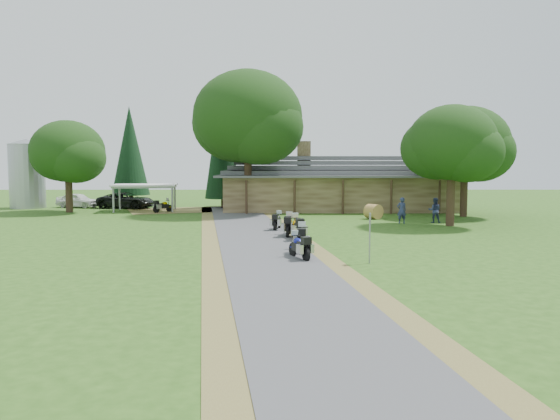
{
  "coord_description": "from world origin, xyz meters",
  "views": [
    {
      "loc": [
        0.68,
        -25.48,
        4.27
      ],
      "look_at": [
        0.75,
        5.03,
        1.6
      ],
      "focal_mm": 35.0,
      "sensor_mm": 36.0,
      "label": 1
    }
  ],
  "objects_px": {
    "motorcycle_row_d": "(289,224)",
    "motorcycle_row_e": "(277,220)",
    "motorcycle_row_a": "(299,245)",
    "lodge": "(337,182)",
    "carport": "(145,198)",
    "motorcycle_row_b": "(302,237)",
    "motorcycle_carport_a": "(163,205)",
    "car_dark_suv": "(126,196)",
    "motorcycle_row_c": "(297,227)",
    "silo": "(27,174)",
    "hay_bale": "(373,212)",
    "car_white_sedan": "(78,198)"
  },
  "relations": [
    {
      "from": "carport",
      "to": "hay_bale",
      "type": "relative_size",
      "value": 4.86
    },
    {
      "from": "car_white_sedan",
      "to": "hay_bale",
      "type": "height_order",
      "value": "car_white_sedan"
    },
    {
      "from": "car_white_sedan",
      "to": "motorcycle_carport_a",
      "type": "relative_size",
      "value": 3.0
    },
    {
      "from": "lodge",
      "to": "motorcycle_row_e",
      "type": "bearing_deg",
      "value": -109.8
    },
    {
      "from": "motorcycle_row_a",
      "to": "motorcycle_carport_a",
      "type": "xyz_separation_m",
      "value": [
        -10.85,
        22.62,
        -0.0
      ]
    },
    {
      "from": "motorcycle_row_a",
      "to": "hay_bale",
      "type": "relative_size",
      "value": 1.57
    },
    {
      "from": "car_white_sedan",
      "to": "car_dark_suv",
      "type": "distance_m",
      "value": 4.92
    },
    {
      "from": "carport",
      "to": "motorcycle_row_c",
      "type": "height_order",
      "value": "carport"
    },
    {
      "from": "car_dark_suv",
      "to": "motorcycle_row_e",
      "type": "bearing_deg",
      "value": -126.77
    },
    {
      "from": "lodge",
      "to": "motorcycle_carport_a",
      "type": "height_order",
      "value": "lodge"
    },
    {
      "from": "car_dark_suv",
      "to": "motorcycle_row_d",
      "type": "bearing_deg",
      "value": -130.24
    },
    {
      "from": "lodge",
      "to": "motorcycle_row_c",
      "type": "bearing_deg",
      "value": -102.5
    },
    {
      "from": "lodge",
      "to": "motorcycle_row_b",
      "type": "xyz_separation_m",
      "value": [
        -4.21,
        -23.45,
        -1.78
      ]
    },
    {
      "from": "carport",
      "to": "motorcycle_carport_a",
      "type": "relative_size",
      "value": 3.12
    },
    {
      "from": "motorcycle_row_b",
      "to": "motorcycle_row_e",
      "type": "height_order",
      "value": "motorcycle_row_b"
    },
    {
      "from": "motorcycle_row_a",
      "to": "motorcycle_row_c",
      "type": "relative_size",
      "value": 0.86
    },
    {
      "from": "carport",
      "to": "car_dark_suv",
      "type": "xyz_separation_m",
      "value": [
        -2.49,
        2.95,
        -0.08
      ]
    },
    {
      "from": "silo",
      "to": "motorcycle_row_d",
      "type": "xyz_separation_m",
      "value": [
        24.16,
        -19.68,
        -2.56
      ]
    },
    {
      "from": "motorcycle_carport_a",
      "to": "carport",
      "type": "bearing_deg",
      "value": 96.69
    },
    {
      "from": "motorcycle_row_a",
      "to": "motorcycle_row_e",
      "type": "xyz_separation_m",
      "value": [
        -1.0,
        10.51,
        -0.01
      ]
    },
    {
      "from": "lodge",
      "to": "motorcycle_row_b",
      "type": "relative_size",
      "value": 10.9
    },
    {
      "from": "carport",
      "to": "motorcycle_carport_a",
      "type": "distance_m",
      "value": 2.24
    },
    {
      "from": "hay_bale",
      "to": "car_dark_suv",
      "type": "bearing_deg",
      "value": 155.52
    },
    {
      "from": "motorcycle_row_e",
      "to": "motorcycle_carport_a",
      "type": "distance_m",
      "value": 15.61
    },
    {
      "from": "motorcycle_row_d",
      "to": "motorcycle_row_a",
      "type": "bearing_deg",
      "value": -172.16
    },
    {
      "from": "motorcycle_row_d",
      "to": "motorcycle_row_e",
      "type": "height_order",
      "value": "motorcycle_row_d"
    },
    {
      "from": "carport",
      "to": "motorcycle_row_d",
      "type": "bearing_deg",
      "value": -59.72
    },
    {
      "from": "motorcycle_row_b",
      "to": "motorcycle_row_a",
      "type": "bearing_deg",
      "value": 177.77
    },
    {
      "from": "lodge",
      "to": "car_white_sedan",
      "type": "relative_size",
      "value": 4.09
    },
    {
      "from": "motorcycle_row_d",
      "to": "motorcycle_row_e",
      "type": "distance_m",
      "value": 3.07
    },
    {
      "from": "motorcycle_row_c",
      "to": "motorcycle_carport_a",
      "type": "bearing_deg",
      "value": 24.03
    },
    {
      "from": "motorcycle_carport_a",
      "to": "car_white_sedan",
      "type": "bearing_deg",
      "value": 102.26
    },
    {
      "from": "lodge",
      "to": "carport",
      "type": "height_order",
      "value": "lodge"
    },
    {
      "from": "hay_bale",
      "to": "motorcycle_row_c",
      "type": "bearing_deg",
      "value": -119.31
    },
    {
      "from": "lodge",
      "to": "motorcycle_row_d",
      "type": "xyz_separation_m",
      "value": [
        -4.74,
        -18.0,
        -1.78
      ]
    },
    {
      "from": "motorcycle_row_a",
      "to": "hay_bale",
      "type": "bearing_deg",
      "value": -43.11
    },
    {
      "from": "silo",
      "to": "motorcycle_carport_a",
      "type": "height_order",
      "value": "silo"
    },
    {
      "from": "silo",
      "to": "hay_bale",
      "type": "distance_m",
      "value": 32.49
    },
    {
      "from": "motorcycle_row_c",
      "to": "hay_bale",
      "type": "bearing_deg",
      "value": -38.79
    },
    {
      "from": "motorcycle_row_a",
      "to": "motorcycle_row_e",
      "type": "distance_m",
      "value": 10.56
    },
    {
      "from": "lodge",
      "to": "motorcycle_row_e",
      "type": "distance_m",
      "value": 16.06
    },
    {
      "from": "motorcycle_row_c",
      "to": "motorcycle_carport_a",
      "type": "relative_size",
      "value": 1.17
    },
    {
      "from": "hay_bale",
      "to": "silo",
      "type": "bearing_deg",
      "value": 161.72
    },
    {
      "from": "car_white_sedan",
      "to": "hay_bale",
      "type": "distance_m",
      "value": 28.27
    },
    {
      "from": "motorcycle_row_e",
      "to": "motorcycle_row_c",
      "type": "bearing_deg",
      "value": -153.96
    },
    {
      "from": "car_dark_suv",
      "to": "silo",
      "type": "bearing_deg",
      "value": 99.69
    },
    {
      "from": "motorcycle_row_c",
      "to": "hay_bale",
      "type": "height_order",
      "value": "motorcycle_row_c"
    },
    {
      "from": "lodge",
      "to": "motorcycle_row_a",
      "type": "distance_m",
      "value": 25.96
    },
    {
      "from": "silo",
      "to": "motorcycle_row_c",
      "type": "distance_m",
      "value": 32.52
    },
    {
      "from": "car_dark_suv",
      "to": "motorcycle_row_c",
      "type": "relative_size",
      "value": 2.8
    }
  ]
}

